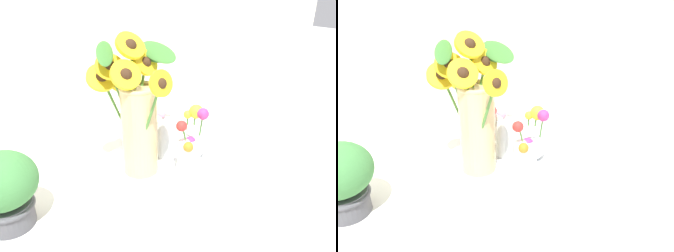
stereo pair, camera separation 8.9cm
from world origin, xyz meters
The scene contains 7 objects.
ground_plane centered at (0.00, 0.00, 0.00)m, with size 6.00×6.00×0.00m, color silver.
serving_tray centered at (-0.02, 0.04, 0.01)m, with size 0.40×0.40×0.02m.
mason_jar_sunflowers centered at (-0.09, 0.09, 0.19)m, with size 0.21×0.21×0.38m.
vase_small_center centered at (0.00, -0.02, 0.08)m, with size 0.07×0.07×0.16m.
vase_bulb_right centered at (0.08, 0.04, 0.08)m, with size 0.09×0.08×0.16m.
vase_small_back centered at (0.01, 0.11, 0.09)m, with size 0.10×0.07×0.18m.
potted_plant centered at (-0.44, 0.11, 0.10)m, with size 0.15×0.15×0.18m.
Camera 1 is at (-0.54, -0.57, 0.53)m, focal length 35.00 mm.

